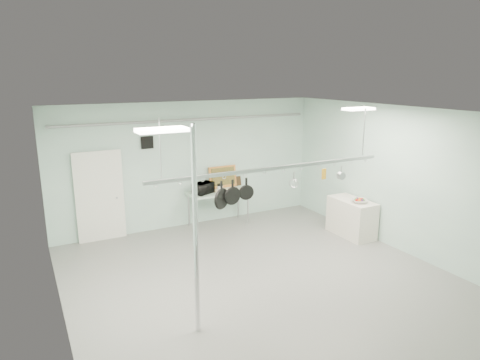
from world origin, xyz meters
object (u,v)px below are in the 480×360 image
side_cabinet (351,218)px  fruit_bowl (359,201)px  prep_table (218,194)px  pot_rack (274,167)px  coffee_canister (220,189)px  chrome_pole (196,233)px  skillet_left (222,195)px  skillet_right (246,188)px  microwave (203,188)px  skillet_mid (233,192)px

side_cabinet → fruit_bowl: bearing=-95.5°
prep_table → side_cabinet: (2.55, -2.20, -0.38)m
pot_rack → coffee_canister: size_ratio=24.09×
chrome_pole → skillet_left: 1.26m
fruit_bowl → skillet_right: size_ratio=0.96×
pot_rack → microwave: size_ratio=9.39×
prep_table → skillet_mid: size_ratio=3.66×
coffee_canister → fruit_bowl: size_ratio=0.55×
chrome_pole → microwave: chrome_pole is taller
fruit_bowl → side_cabinet: bearing=84.5°
skillet_right → skillet_left: bearing=-166.0°
pot_rack → skillet_right: bearing=180.0°
fruit_bowl → skillet_mid: bearing=-167.3°
skillet_left → skillet_mid: 0.21m
skillet_mid → skillet_right: size_ratio=1.15×
pot_rack → coffee_canister: pot_rack is taller
side_cabinet → microwave: 3.74m
side_cabinet → skillet_right: skillet_right is taller
prep_table → side_cabinet: 3.39m
skillet_left → chrome_pole: bearing=-159.5°
skillet_mid → pot_rack: bearing=-7.1°
skillet_left → skillet_right: size_ratio=1.32×
fruit_bowl → prep_table: bearing=135.8°
microwave → pot_rack: bearing=66.4°
microwave → skillet_left: 3.54m
microwave → fruit_bowl: bearing=116.3°
prep_table → skillet_right: (-0.97, -3.30, 1.06)m
side_cabinet → coffee_canister: 3.32m
pot_rack → skillet_left: bearing=180.0°
fruit_bowl → skillet_right: skillet_right is taller
side_cabinet → fruit_bowl: fruit_bowl is taller
prep_table → fruit_bowl: 3.52m
chrome_pole → side_cabinet: size_ratio=2.67×
prep_table → skillet_left: size_ratio=3.21×
microwave → skillet_left: size_ratio=1.03×
pot_rack → microwave: pot_rack is taller
microwave → skillet_mid: bearing=52.0°
prep_table → coffee_canister: 0.25m
side_cabinet → fruit_bowl: size_ratio=3.30×
chrome_pole → coffee_canister: bearing=60.5°
coffee_canister → skillet_mid: size_ratio=0.46×
microwave → fruit_bowl: 3.83m
microwave → skillet_right: bearing=56.5°
prep_table → microwave: microwave is taller
microwave → coffee_canister: bearing=131.8°
chrome_pole → skillet_left: bearing=46.8°
chrome_pole → fruit_bowl: size_ratio=8.79×
chrome_pole → skillet_right: size_ratio=8.46×
skillet_mid → microwave: bearing=69.0°
prep_table → fruit_bowl: size_ratio=4.40×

